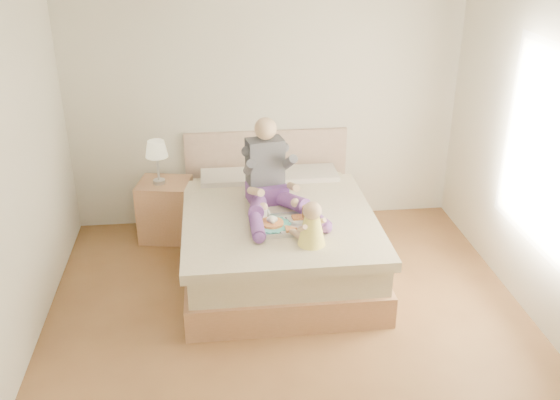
{
  "coord_description": "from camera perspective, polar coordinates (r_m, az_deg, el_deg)",
  "views": [
    {
      "loc": [
        -0.56,
        -4.04,
        3.07
      ],
      "look_at": [
        -0.0,
        0.78,
        0.81
      ],
      "focal_mm": 40.0,
      "sensor_mm": 36.0,
      "label": 1
    }
  ],
  "objects": [
    {
      "name": "room",
      "position": [
        4.39,
        2.25,
        4.09
      ],
      "size": [
        4.02,
        4.22,
        2.71
      ],
      "color": "brown",
      "rests_on": "ground"
    },
    {
      "name": "adult",
      "position": [
        5.62,
        -0.87,
        1.69
      ],
      "size": [
        0.7,
        1.04,
        0.82
      ],
      "rotation": [
        0.0,
        0.0,
        0.19
      ],
      "color": "#5B327D",
      "rests_on": "bed"
    },
    {
      "name": "tray",
      "position": [
        5.34,
        0.36,
        -2.08
      ],
      "size": [
        0.54,
        0.44,
        0.15
      ],
      "rotation": [
        0.0,
        0.0,
        0.07
      ],
      "color": "silver",
      "rests_on": "bed"
    },
    {
      "name": "nightstand",
      "position": [
        6.44,
        -10.4,
        -0.87
      ],
      "size": [
        0.58,
        0.53,
        0.61
      ],
      "rotation": [
        0.0,
        0.0,
        -0.19
      ],
      "color": "#966946",
      "rests_on": "ground"
    },
    {
      "name": "lamp",
      "position": [
        6.18,
        -11.22,
        4.38
      ],
      "size": [
        0.22,
        0.22,
        0.44
      ],
      "color": "silver",
      "rests_on": "nightstand"
    },
    {
      "name": "bed",
      "position": [
        5.84,
        -0.31,
        -3.13
      ],
      "size": [
        1.7,
        2.18,
        1.0
      ],
      "color": "#966946",
      "rests_on": "ground"
    },
    {
      "name": "baby",
      "position": [
        5.01,
        2.86,
        -2.47
      ],
      "size": [
        0.3,
        0.33,
        0.38
      ],
      "rotation": [
        0.0,
        0.0,
        0.54
      ],
      "color": "#FFEF50",
      "rests_on": "bed"
    }
  ]
}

